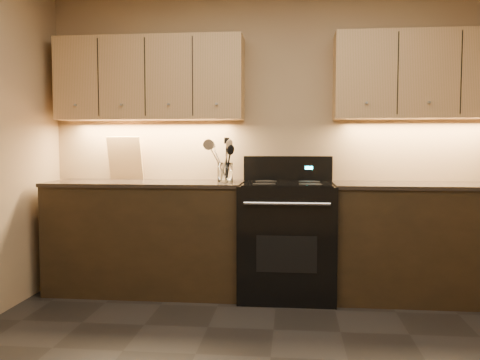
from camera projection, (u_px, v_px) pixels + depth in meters
The scene contains 14 objects.
wall_back at pixel (279, 138), 4.41m from camera, with size 4.00×0.04×2.60m, color tan.
counter_left at pixel (147, 236), 4.29m from camera, with size 1.62×0.62×0.93m.
counter_right at pixel (425, 241), 4.05m from camera, with size 1.46×0.62×0.93m.
stove at pixel (287, 238), 4.15m from camera, with size 0.76×0.68×1.14m.
upper_cab_left at pixel (150, 79), 4.34m from camera, with size 1.60×0.30×0.70m, color tan.
upper_cab_right at pixel (424, 75), 4.11m from camera, with size 1.44×0.30×0.70m, color tan.
outlet_plate at pixel (134, 158), 4.55m from camera, with size 0.09×0.01×0.12m, color #B2B5BA.
utensil_crock at pixel (225, 173), 4.23m from camera, with size 0.13×0.13×0.16m.
cutting_board at pixel (125, 158), 4.51m from camera, with size 0.31×0.02×0.39m, color tan.
wooden_spoon at pixel (221, 160), 4.21m from camera, with size 0.06×0.06×0.33m, color tan, non-canonical shape.
black_spoon at pixel (226, 162), 4.23m from camera, with size 0.06×0.06×0.30m, color black, non-canonical shape.
black_turner at pixel (226, 158), 4.20m from camera, with size 0.08×0.08×0.36m, color black, non-canonical shape.
steel_spatula at pixel (227, 158), 4.23m from camera, with size 0.08×0.08×0.36m, color silver, non-canonical shape.
steel_skimmer at pixel (228, 158), 4.20m from camera, with size 0.09×0.09×0.36m, color silver, non-canonical shape.
Camera 1 is at (0.12, -2.44, 1.24)m, focal length 38.00 mm.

